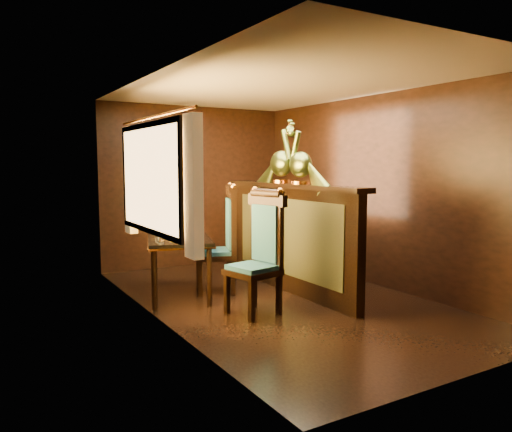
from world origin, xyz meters
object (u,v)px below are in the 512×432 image
object	(u,v)px
peacock_left	(301,153)
peacock_right	(281,152)
dining_table	(178,242)
chair_left	(261,248)
chair_right	(225,236)

from	to	relation	value
peacock_left	peacock_right	distance (m)	0.42
dining_table	peacock_left	xyz separation A→B (m)	(1.29, -0.72, 1.08)
peacock_left	peacock_right	xyz separation A→B (m)	(0.00, 0.42, 0.02)
dining_table	chair_left	world-z (taller)	chair_left
chair_left	peacock_right	world-z (taller)	peacock_right
dining_table	chair_left	distance (m)	1.21
chair_left	peacock_right	bearing A→B (deg)	33.72
chair_right	dining_table	bearing A→B (deg)	-171.38
chair_left	peacock_left	bearing A→B (deg)	13.64
dining_table	chair_right	bearing A→B (deg)	5.85
peacock_left	peacock_right	bearing A→B (deg)	90.00
chair_right	peacock_right	size ratio (longest dim) A/B	1.75
peacock_right	chair_left	bearing A→B (deg)	-134.42
chair_left	peacock_right	distance (m)	1.52
dining_table	chair_right	size ratio (longest dim) A/B	1.02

